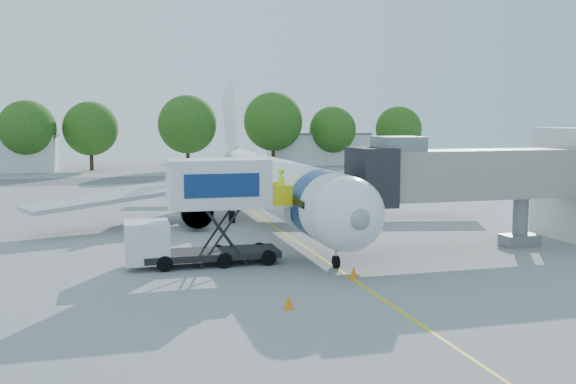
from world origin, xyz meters
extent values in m
plane|color=gray|center=(0.00, 0.00, 0.00)|extent=(160.00, 160.00, 0.00)
cube|color=yellow|center=(0.00, 0.00, 0.01)|extent=(0.15, 70.00, 0.01)
cube|color=#59595B|center=(0.00, 42.00, 0.00)|extent=(120.00, 10.00, 0.01)
cylinder|color=white|center=(0.00, 3.00, 3.00)|extent=(3.70, 28.00, 3.70)
sphere|color=white|center=(0.00, -11.00, 3.00)|extent=(3.70, 3.70, 3.70)
sphere|color=gray|center=(0.00, -12.55, 3.00)|extent=(1.10, 1.10, 1.10)
cone|color=white|center=(0.00, 20.00, 3.00)|extent=(3.70, 6.00, 3.70)
cube|color=white|center=(0.00, 21.00, 7.20)|extent=(0.35, 7.26, 8.29)
cube|color=#AEB1B3|center=(9.00, 6.50, 2.30)|extent=(16.17, 9.32, 1.42)
cube|color=#AEB1B3|center=(-9.00, 6.50, 2.30)|extent=(16.17, 9.32, 1.42)
cylinder|color=#999BA0|center=(5.50, 4.50, 1.30)|extent=(2.10, 3.60, 2.10)
cylinder|color=#999BA0|center=(-5.50, 4.50, 1.30)|extent=(2.10, 3.60, 2.10)
cube|color=black|center=(0.00, -11.30, 3.45)|extent=(2.60, 1.39, 0.81)
cylinder|color=navy|center=(0.00, -8.00, 3.00)|extent=(3.73, 2.00, 3.73)
cylinder|color=silver|center=(0.00, -9.50, 0.75)|extent=(0.16, 0.16, 1.50)
cylinder|color=black|center=(0.00, -9.50, 0.32)|extent=(0.25, 0.64, 0.64)
cylinder|color=black|center=(2.60, 6.00, 0.45)|extent=(0.35, 0.90, 0.90)
cylinder|color=black|center=(-2.60, 6.00, 0.45)|extent=(0.35, 0.90, 0.90)
cube|color=#ABA393|center=(9.00, -7.00, 4.40)|extent=(13.60, 2.60, 2.80)
cube|color=black|center=(2.90, -7.00, 4.40)|extent=(2.00, 3.20, 3.20)
cube|color=slate|center=(4.50, -7.00, 6.20)|extent=(2.40, 2.40, 0.80)
cylinder|color=slate|center=(12.50, -7.00, 1.50)|extent=(0.90, 0.90, 3.00)
cube|color=slate|center=(12.50, -7.00, 0.35)|extent=(2.20, 1.20, 0.70)
cylinder|color=black|center=(11.60, -7.00, 0.35)|extent=(0.30, 0.70, 0.70)
cylinder|color=black|center=(13.40, -7.00, 0.35)|extent=(0.30, 0.70, 0.70)
cube|color=black|center=(-6.00, -7.00, 0.55)|extent=(7.00, 2.30, 0.35)
cube|color=silver|center=(-9.30, -7.00, 1.35)|extent=(2.20, 2.20, 2.10)
cube|color=black|center=(-9.30, -7.00, 1.80)|extent=(1.90, 2.10, 0.70)
cube|color=silver|center=(-5.60, -7.00, 4.25)|extent=(5.20, 2.40, 2.50)
cube|color=navy|center=(-5.60, -8.22, 4.25)|extent=(3.80, 0.04, 1.20)
cube|color=silver|center=(-2.45, -7.00, 3.05)|extent=(1.10, 2.20, 0.10)
cube|color=yellow|center=(-2.45, -8.05, 3.60)|extent=(1.10, 0.06, 1.10)
cube|color=yellow|center=(-2.45, -5.95, 3.60)|extent=(1.10, 0.06, 1.10)
cylinder|color=black|center=(-3.20, -8.05, 0.40)|extent=(0.80, 0.25, 0.80)
cylinder|color=black|center=(-3.20, -5.95, 0.40)|extent=(0.80, 0.25, 0.80)
cylinder|color=black|center=(-8.50, -8.05, 0.40)|extent=(0.80, 0.25, 0.80)
cylinder|color=black|center=(-8.50, -5.95, 0.40)|extent=(0.80, 0.25, 0.80)
imported|color=#BDFF1A|center=(-2.21, -7.00, 4.03)|extent=(0.62, 0.78, 1.86)
cube|color=silver|center=(1.34, -17.85, 0.69)|extent=(3.49, 1.83, 1.39)
cube|color=navy|center=(1.34, -17.85, 1.14)|extent=(2.00, 1.71, 0.35)
cylinder|color=black|center=(-0.03, -18.57, 0.35)|extent=(0.70, 0.26, 0.69)
cylinder|color=black|center=(-0.05, -17.18, 0.35)|extent=(0.70, 0.26, 0.69)
cylinder|color=black|center=(2.74, -18.53, 0.35)|extent=(0.70, 0.26, 0.69)
cylinder|color=black|center=(2.72, -17.14, 0.35)|extent=(0.70, 0.26, 0.69)
cone|color=orange|center=(0.06, -11.84, 0.32)|extent=(0.40, 0.40, 0.63)
cube|color=orange|center=(0.06, -11.84, 0.02)|extent=(0.36, 0.36, 0.04)
cone|color=orange|center=(-4.20, -15.71, 0.30)|extent=(0.38, 0.38, 0.60)
cube|color=orange|center=(-4.20, -15.71, 0.02)|extent=(0.34, 0.34, 0.03)
cube|color=silver|center=(22.00, 62.00, 2.50)|extent=(16.00, 7.00, 5.00)
cube|color=slate|center=(22.00, 62.00, 5.15)|extent=(16.40, 7.40, 0.30)
cylinder|color=#382314|center=(-22.61, 57.61, 1.80)|extent=(0.56, 0.56, 3.61)
sphere|color=#204712|center=(-22.61, 57.61, 6.21)|extent=(8.01, 8.01, 8.01)
cylinder|color=#382314|center=(-14.05, 58.73, 1.79)|extent=(0.56, 0.56, 3.57)
sphere|color=#204712|center=(-14.05, 58.73, 6.15)|extent=(7.94, 7.94, 7.94)
cylinder|color=#382314|center=(-0.16, 56.61, 1.96)|extent=(0.56, 0.56, 3.92)
sphere|color=#204712|center=(-0.16, 56.61, 6.75)|extent=(8.71, 8.71, 8.71)
cylinder|color=#382314|center=(13.40, 58.25, 2.08)|extent=(0.56, 0.56, 4.16)
sphere|color=#204712|center=(13.40, 58.25, 7.17)|extent=(9.25, 9.25, 9.25)
cylinder|color=#382314|center=(23.51, 58.90, 1.70)|extent=(0.56, 0.56, 3.40)
sphere|color=#204712|center=(23.51, 58.90, 5.85)|extent=(7.55, 7.55, 7.55)
cylinder|color=#382314|center=(34.63, 57.93, 1.71)|extent=(0.56, 0.56, 3.42)
sphere|color=#204712|center=(34.63, 57.93, 5.89)|extent=(7.60, 7.60, 7.60)
camera|label=1|loc=(-10.75, -39.81, 7.57)|focal=40.00mm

